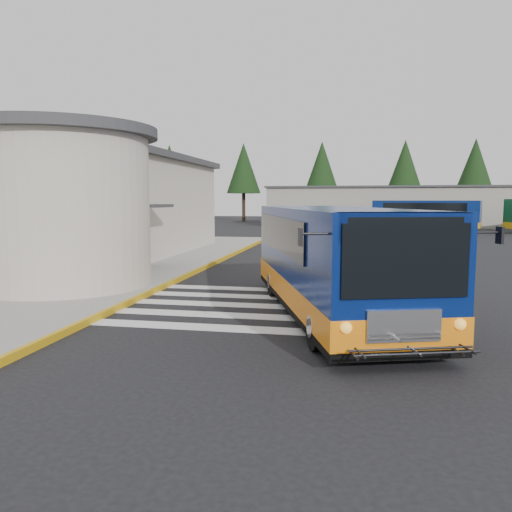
# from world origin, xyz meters

# --- Properties ---
(ground) EXTENTS (140.00, 140.00, 0.00)m
(ground) POSITION_xyz_m (0.00, 0.00, 0.00)
(ground) COLOR black
(ground) RESTS_ON ground
(sidewalk) EXTENTS (10.00, 34.00, 0.15)m
(sidewalk) POSITION_xyz_m (-9.00, 4.00, 0.07)
(sidewalk) COLOR gray
(sidewalk) RESTS_ON ground
(curb_strip) EXTENTS (0.12, 34.00, 0.16)m
(curb_strip) POSITION_xyz_m (-4.05, 4.00, 0.08)
(curb_strip) COLOR #C79512
(curb_strip) RESTS_ON ground
(station_building) EXTENTS (12.70, 18.70, 4.80)m
(station_building) POSITION_xyz_m (-10.84, 6.91, 2.57)
(station_building) COLOR #BFB5A2
(station_building) RESTS_ON ground
(crosswalk) EXTENTS (8.00, 5.35, 0.01)m
(crosswalk) POSITION_xyz_m (-0.50, -0.80, 0.01)
(crosswalk) COLOR silver
(crosswalk) RESTS_ON ground
(depot_building) EXTENTS (26.40, 8.40, 4.20)m
(depot_building) POSITION_xyz_m (6.00, 42.00, 2.11)
(depot_building) COLOR gray
(depot_building) RESTS_ON ground
(tree_line) EXTENTS (58.40, 4.40, 10.00)m
(tree_line) POSITION_xyz_m (6.29, 50.00, 6.77)
(tree_line) COLOR black
(tree_line) RESTS_ON ground
(transit_bus) EXTENTS (5.27, 9.44, 2.59)m
(transit_bus) POSITION_xyz_m (1.28, -1.44, 1.24)
(transit_bus) COLOR navy
(transit_bus) RESTS_ON ground
(pedestrian_a) EXTENTS (0.53, 0.64, 1.51)m
(pedestrian_a) POSITION_xyz_m (-5.73, -1.20, 0.90)
(pedestrian_a) COLOR black
(pedestrian_a) RESTS_ON sidewalk
(far_bus_a) EXTENTS (9.42, 5.09, 2.34)m
(far_bus_a) POSITION_xyz_m (8.28, 33.32, 1.52)
(far_bus_a) COLOR #071C58
(far_bus_a) RESTS_ON ground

